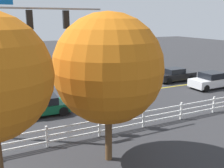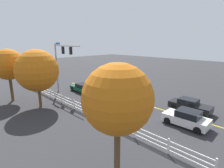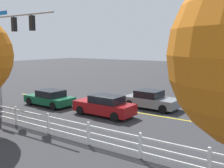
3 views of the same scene
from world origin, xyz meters
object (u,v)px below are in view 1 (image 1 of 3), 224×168
car_2 (110,82)px  car_4 (40,106)px  car_3 (113,95)px  tree_0 (108,69)px  car_0 (175,75)px  car_1 (210,80)px

car_2 → car_4: (7.11, 3.84, -0.04)m
car_3 → tree_0: bearing=63.5°
car_0 → car_3: bearing=-158.5°
car_0 → car_1: 3.87m
car_2 → car_3: car_3 is taller
car_3 → car_2: bearing=-112.3°
car_0 → car_2: car_2 is taller
car_2 → car_4: car_2 is taller
car_3 → tree_0: tree_0 is taller
tree_0 → car_1: bearing=-152.3°
car_0 → car_1: size_ratio=1.10×
car_2 → car_3: (1.62, 3.80, 0.03)m
car_0 → tree_0: tree_0 is taller
car_1 → car_2: 9.48m
car_0 → car_3: 9.92m
car_4 → car_2: bearing=-150.3°
car_1 → car_4: (15.85, 0.17, -0.09)m
car_4 → tree_0: (-1.75, 7.22, 3.67)m
car_1 → tree_0: (14.10, 7.39, 3.58)m
car_1 → tree_0: bearing=26.4°
car_4 → tree_0: size_ratio=0.63×
car_0 → car_4: 15.14m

